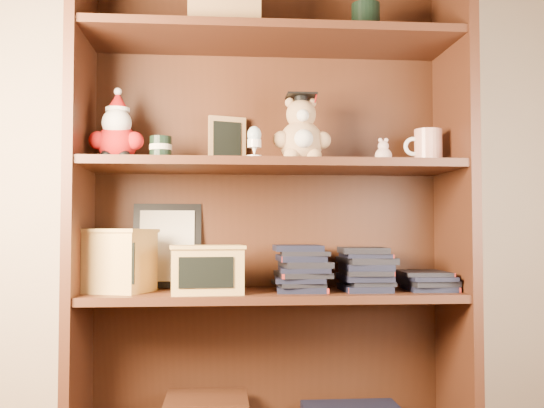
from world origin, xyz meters
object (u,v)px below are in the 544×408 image
(bookcase, at_px, (270,218))
(teacher_mug, at_px, (427,147))
(grad_teddy_bear, at_px, (301,136))
(treats_box, at_px, (120,260))

(bookcase, bearing_deg, teacher_mug, -5.78)
(bookcase, height_order, teacher_mug, bookcase)
(grad_teddy_bear, relative_size, teacher_mug, 1.79)
(teacher_mug, height_order, treats_box, teacher_mug)
(grad_teddy_bear, xyz_separation_m, teacher_mug, (0.41, 0.01, -0.03))
(grad_teddy_bear, bearing_deg, teacher_mug, 0.95)
(bookcase, bearing_deg, grad_teddy_bear, -31.26)
(bookcase, height_order, treats_box, bookcase)
(bookcase, relative_size, teacher_mug, 12.91)
(teacher_mug, bearing_deg, grad_teddy_bear, -179.05)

